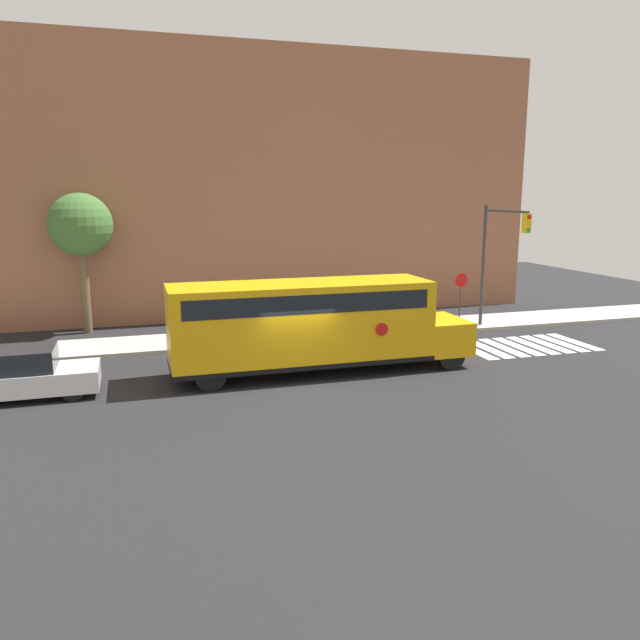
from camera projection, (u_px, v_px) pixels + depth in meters
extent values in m
plane|color=black|center=(296.00, 381.00, 21.16)|extent=(60.00, 60.00, 0.00)
cube|color=#B2ADA3|center=(258.00, 337.00, 27.24)|extent=(44.00, 3.00, 0.15)
cube|color=#935B42|center=(231.00, 185.00, 32.02)|extent=(32.00, 4.00, 13.33)
cube|color=white|center=(473.00, 350.00, 25.30)|extent=(0.50, 3.20, 0.01)
cube|color=white|center=(488.00, 349.00, 25.50)|extent=(0.50, 3.20, 0.01)
cube|color=white|center=(503.00, 347.00, 25.70)|extent=(0.50, 3.20, 0.01)
cube|color=white|center=(518.00, 346.00, 25.90)|extent=(0.50, 3.20, 0.01)
cube|color=white|center=(532.00, 345.00, 26.10)|extent=(0.50, 3.20, 0.01)
cube|color=white|center=(547.00, 344.00, 26.30)|extent=(0.50, 3.20, 0.01)
cube|color=white|center=(561.00, 343.00, 26.50)|extent=(0.50, 3.20, 0.01)
cube|color=white|center=(574.00, 342.00, 26.70)|extent=(0.50, 3.20, 0.01)
cube|color=#EAA80F|center=(301.00, 322.00, 21.66)|extent=(9.06, 2.50, 2.78)
cube|color=#EAA80F|center=(439.00, 334.00, 23.34)|extent=(1.66, 2.50, 1.21)
cube|color=black|center=(302.00, 359.00, 21.92)|extent=(9.06, 2.54, 0.16)
cube|color=black|center=(301.00, 298.00, 21.49)|extent=(8.34, 2.53, 0.64)
cylinder|color=red|center=(382.00, 329.00, 21.19)|extent=(0.44, 0.02, 0.44)
cylinder|color=black|center=(424.00, 343.00, 24.44)|extent=(1.00, 0.30, 1.00)
cylinder|color=black|center=(451.00, 356.00, 22.42)|extent=(1.00, 0.30, 1.00)
cylinder|color=black|center=(203.00, 359.00, 21.99)|extent=(1.00, 0.30, 1.00)
cylinder|color=black|center=(210.00, 376.00, 19.97)|extent=(1.00, 0.30, 1.00)
cube|color=silver|center=(23.00, 381.00, 19.29)|extent=(4.48, 1.84, 0.67)
cube|color=#1E2328|center=(12.00, 360.00, 19.07)|extent=(2.51, 1.69, 0.68)
cylinder|color=black|center=(77.00, 377.00, 20.50)|extent=(0.64, 0.22, 0.64)
cylinder|color=black|center=(73.00, 391.00, 19.00)|extent=(0.64, 0.22, 0.64)
cylinder|color=#38383A|center=(460.00, 305.00, 28.60)|extent=(0.07, 0.07, 2.40)
cylinder|color=red|center=(461.00, 280.00, 28.33)|extent=(0.63, 0.03, 0.63)
cylinder|color=#38383A|center=(483.00, 267.00, 28.96)|extent=(0.16, 0.16, 5.74)
cylinder|color=#38383A|center=(506.00, 211.00, 26.92)|extent=(0.10, 3.23, 0.10)
cube|color=yellow|center=(527.00, 223.00, 25.59)|extent=(0.28, 0.28, 0.80)
cylinder|color=red|center=(529.00, 217.00, 25.40)|extent=(0.18, 0.02, 0.18)
cylinder|color=#EAB214|center=(529.00, 223.00, 25.45)|extent=(0.18, 0.02, 0.18)
cylinder|color=green|center=(528.00, 230.00, 25.51)|extent=(0.18, 0.02, 0.18)
cylinder|color=brown|center=(85.00, 289.00, 28.04)|extent=(0.39, 0.39, 4.06)
sphere|color=#3D662D|center=(80.00, 224.00, 27.47)|extent=(2.77, 2.77, 2.77)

